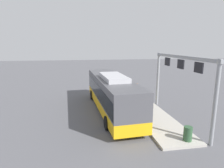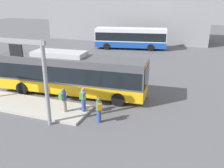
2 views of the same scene
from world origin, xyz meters
name	(u,v)px [view 1 (image 1 of 2)]	position (x,y,z in m)	size (l,w,h in m)	color
ground_plane	(111,111)	(0.00, 0.00, 0.00)	(120.00, 120.00, 0.00)	#56565B
platform_curb	(153,117)	(-2.22, -3.19, 0.08)	(10.00, 2.80, 0.16)	#B2ADA3
bus_main	(111,92)	(-0.01, 0.00, 1.81)	(12.13, 3.32, 3.46)	#EAAD14
person_boarding	(134,92)	(2.46, -2.85, 1.05)	(0.36, 0.54, 1.67)	#334C8C
person_waiting_near	(137,90)	(3.93, -3.66, 0.89)	(0.54, 0.61, 1.67)	#334C8C
person_waiting_mid	(142,95)	(1.28, -3.35, 1.05)	(0.43, 0.58, 1.67)	gray
platform_sign_gantry	(180,74)	(-2.96, -4.91, 3.72)	(8.63, 0.24, 5.20)	gray
trash_bin	(188,134)	(-6.57, -3.68, 0.61)	(0.52, 0.52, 0.90)	#2D5133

